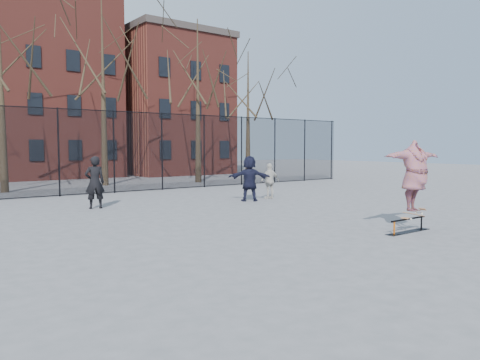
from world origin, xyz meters
TOP-DOWN VIEW (x-y plane):
  - ground at (0.00, 0.00)m, footprint 100.00×100.00m
  - skate_rail at (3.31, -1.64)m, footprint 1.69×0.26m
  - skateboard at (3.56, -1.64)m, footprint 0.82×0.19m
  - skater at (3.56, -1.64)m, footprint 2.34×0.64m
  - bystander_black at (-1.60, 8.02)m, footprint 0.77×0.58m
  - bystander_white at (5.56, 6.53)m, footprint 0.95×0.50m
  - bystander_navy at (4.32, 6.39)m, footprint 1.74×1.47m
  - fence at (-0.01, 13.00)m, footprint 34.03×0.07m
  - tree_row at (-0.25, 17.15)m, footprint 33.66×7.46m
  - rowhouses at (0.72, 26.00)m, footprint 29.00×7.00m

SIDE VIEW (x-z plane):
  - ground at x=0.00m, z-range 0.00..0.00m
  - skate_rail at x=3.31m, z-range -0.04..0.33m
  - skateboard at x=3.56m, z-range 0.37..0.47m
  - bystander_white at x=5.56m, z-range 0.00..1.54m
  - bystander_navy at x=4.32m, z-range 0.00..1.88m
  - bystander_black at x=-1.60m, z-range 0.00..1.92m
  - skater at x=3.56m, z-range 0.47..2.37m
  - fence at x=-0.01m, z-range 0.05..4.05m
  - rowhouses at x=0.72m, z-range -0.44..12.56m
  - tree_row at x=-0.25m, z-range 2.02..12.69m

